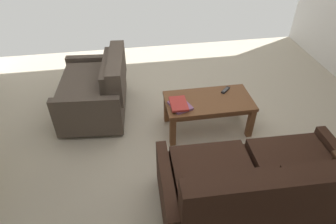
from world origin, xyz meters
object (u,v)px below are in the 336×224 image
object	(u,v)px
book_stack	(179,105)
coffee_table	(208,105)
loveseat_near	(97,90)
tv_remote	(225,90)
sofa_main	(259,188)

from	to	relation	value
book_stack	coffee_table	bearing A→B (deg)	-168.55
loveseat_near	tv_remote	world-z (taller)	loveseat_near
book_stack	tv_remote	xyz separation A→B (m)	(-0.64, -0.23, -0.02)
coffee_table	tv_remote	world-z (taller)	tv_remote
loveseat_near	book_stack	distance (m)	1.19
loveseat_near	coffee_table	xyz separation A→B (m)	(-1.37, 0.57, 0.02)
loveseat_near	tv_remote	bearing A→B (deg)	165.72
loveseat_near	coffee_table	distance (m)	1.48
loveseat_near	book_stack	xyz separation A→B (m)	(-0.99, 0.65, 0.12)
loveseat_near	tv_remote	xyz separation A→B (m)	(-1.63, 0.41, 0.10)
book_stack	tv_remote	world-z (taller)	book_stack
sofa_main	coffee_table	xyz separation A→B (m)	(0.12, -1.27, 0.02)
coffee_table	book_stack	size ratio (longest dim) A/B	3.37
coffee_table	book_stack	bearing A→B (deg)	11.45
loveseat_near	book_stack	bearing A→B (deg)	146.74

